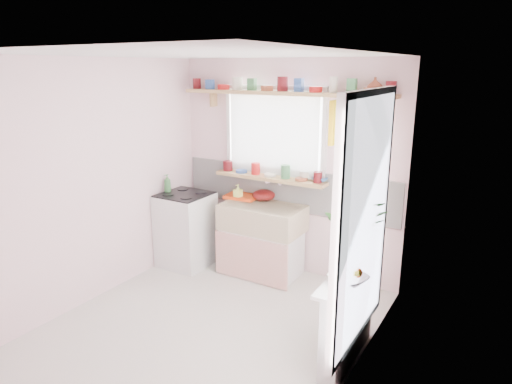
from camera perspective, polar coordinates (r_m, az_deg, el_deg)
The scene contains 19 objects.
room at distance 4.42m, azimuth 7.14°, elevation 1.77°, with size 3.20×3.20×3.20m.
sink_unit at distance 5.42m, azimuth 0.77°, elevation -5.93°, with size 0.95×0.65×1.11m.
cooker at distance 5.73m, azimuth -8.75°, elevation -4.60°, with size 0.58×0.58×0.93m.
radiator_ledge at distance 3.99m, azimuth 11.39°, elevation -15.09°, with size 0.22×0.95×0.78m.
windowsill at distance 5.36m, azimuth 1.79°, elevation 1.77°, with size 1.40×0.22×0.04m, color tan.
pine_shelf at distance 5.14m, azimuth 3.33°, elevation 12.23°, with size 2.52×0.24×0.04m, color tan.
shelf_crockery at distance 5.14m, azimuth 3.16°, elevation 13.07°, with size 2.47×0.11×0.12m.
sill_crockery at distance 5.35m, azimuth 1.64°, elevation 2.57°, with size 1.35×0.11×0.12m.
dish_tray at distance 5.59m, azimuth -1.75°, elevation -0.53°, with size 0.39×0.29×0.04m, color #EA4614.
colander at distance 5.48m, azimuth 0.98°, elevation -0.37°, with size 0.28×0.28×0.13m, color #5D1010.
jade_plant at distance 4.02m, azimuth 12.28°, elevation -4.36°, with size 0.53×0.46×0.59m, color #2F6327.
fruit_bowl at distance 3.67m, azimuth 11.44°, elevation -10.66°, with size 0.29×0.29×0.07m, color white.
herb_pot at distance 3.92m, azimuth 13.15°, elevation -7.69°, with size 0.12×0.08×0.23m, color #29672E.
soap_bottle_sink at distance 5.49m, azimuth -2.27°, elevation -0.01°, with size 0.08×0.09×0.19m, color #EEFA6F.
sill_cup at distance 5.21m, azimuth 6.14°, elevation 2.05°, with size 0.12×0.12×0.09m, color beige.
sill_bowl at distance 5.15m, azimuth 8.00°, elevation 1.60°, with size 0.18×0.18×0.06m, color #2D5A94.
shelf_vase at distance 4.81m, azimuth 14.64°, elevation 12.76°, with size 0.15×0.15×0.16m, color #9C4830.
cooker_bottle at distance 5.67m, azimuth -11.01°, elevation 1.07°, with size 0.09×0.09×0.22m, color #3F7F43.
fruit at distance 3.64m, azimuth 11.61°, elevation -9.80°, with size 0.20×0.14×0.10m.
Camera 1 is at (2.36, -3.08, 2.40)m, focal length 32.00 mm.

